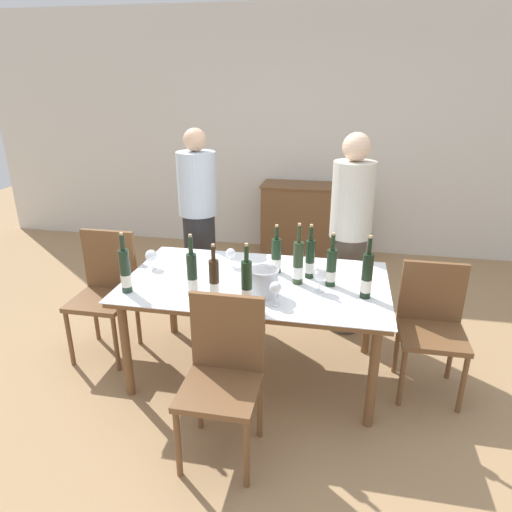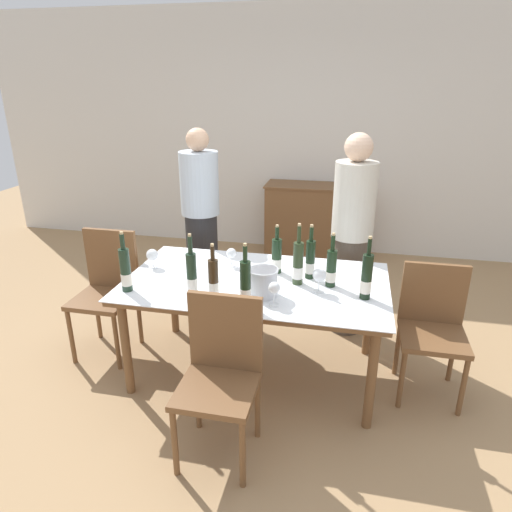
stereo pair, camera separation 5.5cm
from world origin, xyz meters
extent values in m
plane|color=#A37F56|center=(0.00, 0.00, 0.00)|extent=(12.00, 12.00, 0.00)
cube|color=silver|center=(0.00, 2.76, 1.40)|extent=(8.00, 0.10, 2.80)
cube|color=brown|center=(0.16, 2.47, 0.42)|extent=(1.10, 0.44, 0.85)
cube|color=brown|center=(0.16, 2.47, 0.86)|extent=(1.13, 0.46, 0.02)
cylinder|color=brown|center=(-0.79, -0.41, 0.34)|extent=(0.06, 0.06, 0.69)
cylinder|color=brown|center=(0.79, -0.41, 0.34)|extent=(0.06, 0.06, 0.69)
cylinder|color=brown|center=(-0.79, 0.41, 0.34)|extent=(0.06, 0.06, 0.69)
cylinder|color=brown|center=(0.79, 0.41, 0.34)|extent=(0.06, 0.06, 0.69)
cube|color=brown|center=(0.00, 0.00, 0.71)|extent=(1.74, 0.99, 0.04)
cube|color=white|center=(0.00, 0.00, 0.73)|extent=(1.77, 1.02, 0.01)
cylinder|color=silver|center=(0.09, -0.21, 0.82)|extent=(0.18, 0.18, 0.18)
cylinder|color=silver|center=(0.09, -0.21, 0.90)|extent=(0.19, 0.19, 0.01)
cylinder|color=#28381E|center=(0.28, 0.01, 0.88)|extent=(0.07, 0.07, 0.29)
cylinder|color=white|center=(0.28, 0.01, 0.81)|extent=(0.07, 0.07, 0.08)
cylinder|color=#28381E|center=(0.28, 0.01, 1.08)|extent=(0.02, 0.02, 0.11)
cylinder|color=tan|center=(0.28, 0.01, 1.14)|extent=(0.02, 0.02, 0.02)
cylinder|color=#1E3323|center=(-0.78, -0.33, 0.87)|extent=(0.07, 0.07, 0.29)
cylinder|color=silver|center=(-0.78, -0.33, 0.81)|extent=(0.07, 0.07, 0.08)
cylinder|color=#1E3323|center=(-0.78, -0.33, 1.07)|extent=(0.03, 0.03, 0.10)
cylinder|color=tan|center=(-0.78, -0.33, 1.12)|extent=(0.02, 0.02, 0.02)
cylinder|color=black|center=(0.72, -0.11, 0.88)|extent=(0.07, 0.07, 0.29)
cylinder|color=silver|center=(0.72, -0.11, 0.81)|extent=(0.07, 0.07, 0.08)
cylinder|color=black|center=(0.72, -0.11, 1.07)|extent=(0.03, 0.03, 0.10)
cylinder|color=tan|center=(0.72, -0.11, 1.13)|extent=(0.02, 0.02, 0.02)
cylinder|color=#1E3323|center=(-0.35, -0.30, 0.87)|extent=(0.06, 0.06, 0.28)
cylinder|color=white|center=(-0.35, -0.30, 0.81)|extent=(0.07, 0.07, 0.08)
cylinder|color=#1E3323|center=(-0.35, -0.30, 1.07)|extent=(0.03, 0.03, 0.11)
cylinder|color=tan|center=(-0.35, -0.30, 1.13)|extent=(0.02, 0.02, 0.02)
cylinder|color=black|center=(0.35, 0.13, 0.86)|extent=(0.06, 0.06, 0.27)
cylinder|color=white|center=(0.35, 0.13, 0.81)|extent=(0.06, 0.06, 0.07)
cylinder|color=black|center=(0.35, 0.13, 1.05)|extent=(0.03, 0.03, 0.10)
cylinder|color=tan|center=(0.35, 0.13, 1.10)|extent=(0.02, 0.02, 0.02)
cylinder|color=black|center=(0.50, 0.02, 0.86)|extent=(0.07, 0.07, 0.25)
cylinder|color=silver|center=(0.50, 0.02, 0.80)|extent=(0.07, 0.07, 0.07)
cylinder|color=black|center=(0.50, 0.02, 1.03)|extent=(0.03, 0.03, 0.10)
cylinder|color=tan|center=(0.50, 0.02, 1.09)|extent=(0.02, 0.02, 0.02)
cylinder|color=black|center=(0.02, -0.39, 0.88)|extent=(0.06, 0.06, 0.29)
cylinder|color=white|center=(0.02, -0.39, 0.81)|extent=(0.07, 0.07, 0.08)
cylinder|color=black|center=(0.02, -0.39, 1.07)|extent=(0.03, 0.03, 0.10)
cylinder|color=tan|center=(0.02, -0.39, 1.13)|extent=(0.02, 0.02, 0.02)
cylinder|color=#332314|center=(-0.20, -0.30, 0.86)|extent=(0.06, 0.06, 0.25)
cylinder|color=white|center=(-0.20, -0.30, 0.80)|extent=(0.06, 0.06, 0.07)
cylinder|color=#332314|center=(-0.20, -0.30, 1.03)|extent=(0.03, 0.03, 0.09)
cylinder|color=tan|center=(-0.20, -0.30, 1.08)|extent=(0.02, 0.02, 0.02)
cylinder|color=black|center=(0.11, 0.17, 0.85)|extent=(0.07, 0.07, 0.25)
cylinder|color=white|center=(0.11, 0.17, 0.80)|extent=(0.07, 0.07, 0.07)
cylinder|color=black|center=(0.11, 0.17, 1.02)|extent=(0.03, 0.03, 0.09)
cylinder|color=tan|center=(0.11, 0.17, 1.07)|extent=(0.02, 0.02, 0.02)
cylinder|color=white|center=(0.43, -0.08, 0.73)|extent=(0.07, 0.07, 0.00)
cylinder|color=white|center=(0.43, -0.08, 0.78)|extent=(0.01, 0.01, 0.08)
sphere|color=white|center=(0.43, -0.08, 0.85)|extent=(0.09, 0.09, 0.09)
cylinder|color=white|center=(-0.23, 0.22, 0.73)|extent=(0.06, 0.06, 0.00)
cylinder|color=white|center=(-0.23, 0.22, 0.77)|extent=(0.01, 0.01, 0.07)
sphere|color=white|center=(-0.23, 0.22, 0.83)|extent=(0.07, 0.07, 0.07)
cylinder|color=white|center=(-0.78, 0.07, 0.73)|extent=(0.07, 0.07, 0.00)
cylinder|color=white|center=(-0.78, 0.07, 0.77)|extent=(0.01, 0.01, 0.06)
sphere|color=white|center=(-0.78, 0.07, 0.83)|extent=(0.09, 0.09, 0.09)
cylinder|color=white|center=(0.18, -0.33, 0.73)|extent=(0.06, 0.06, 0.00)
cylinder|color=white|center=(0.18, -0.33, 0.78)|extent=(0.01, 0.01, 0.08)
sphere|color=white|center=(0.18, -0.33, 0.85)|extent=(0.07, 0.07, 0.07)
cylinder|color=brown|center=(-0.22, -1.01, 0.21)|extent=(0.03, 0.03, 0.43)
cylinder|color=brown|center=(0.15, -1.01, 0.21)|extent=(0.03, 0.03, 0.43)
cylinder|color=brown|center=(-0.22, -0.64, 0.21)|extent=(0.03, 0.03, 0.43)
cylinder|color=brown|center=(0.15, -0.64, 0.21)|extent=(0.03, 0.03, 0.43)
cube|color=brown|center=(-0.04, -0.82, 0.45)|extent=(0.42, 0.42, 0.04)
cube|color=brown|center=(-0.04, -0.63, 0.69)|extent=(0.42, 0.04, 0.46)
cylinder|color=brown|center=(-1.37, -0.18, 0.22)|extent=(0.03, 0.03, 0.45)
cylinder|color=brown|center=(-1.00, -0.18, 0.22)|extent=(0.03, 0.03, 0.45)
cylinder|color=brown|center=(-1.37, 0.18, 0.22)|extent=(0.03, 0.03, 0.45)
cylinder|color=brown|center=(-1.00, 0.18, 0.22)|extent=(0.03, 0.03, 0.45)
cube|color=brown|center=(-1.18, 0.00, 0.46)|extent=(0.42, 0.42, 0.04)
cube|color=brown|center=(-1.18, 0.19, 0.72)|extent=(0.42, 0.04, 0.47)
cylinder|color=brown|center=(1.00, -0.18, 0.21)|extent=(0.03, 0.03, 0.42)
cylinder|color=brown|center=(1.37, -0.18, 0.21)|extent=(0.03, 0.03, 0.42)
cylinder|color=brown|center=(1.00, 0.18, 0.21)|extent=(0.03, 0.03, 0.42)
cylinder|color=brown|center=(1.37, 0.18, 0.21)|extent=(0.03, 0.03, 0.42)
cube|color=brown|center=(1.18, 0.00, 0.44)|extent=(0.42, 0.42, 0.04)
cube|color=brown|center=(1.18, 0.19, 0.67)|extent=(0.42, 0.04, 0.42)
cylinder|color=#262628|center=(-0.68, 0.88, 0.46)|extent=(0.28, 0.28, 0.92)
cylinder|color=silver|center=(-0.68, 0.88, 1.18)|extent=(0.33, 0.33, 0.53)
sphere|color=#DBAD89|center=(-0.68, 0.88, 1.55)|extent=(0.19, 0.19, 0.19)
cylinder|color=#51473D|center=(0.62, 0.77, 0.42)|extent=(0.28, 0.28, 0.83)
cylinder|color=beige|center=(0.62, 0.77, 1.13)|extent=(0.33, 0.33, 0.60)
sphere|color=beige|center=(0.62, 0.77, 1.54)|extent=(0.22, 0.22, 0.22)
camera|label=1|loc=(0.55, -2.77, 2.01)|focal=32.00mm
camera|label=2|loc=(0.60, -2.76, 2.01)|focal=32.00mm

